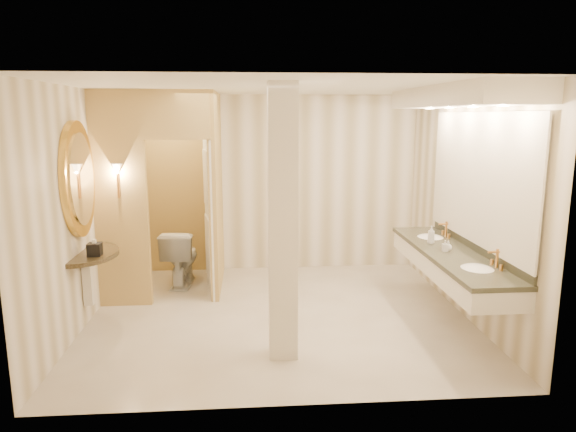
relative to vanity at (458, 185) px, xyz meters
name	(u,v)px	position (x,y,z in m)	size (l,w,h in m)	color
floor	(279,315)	(-1.98, 0.40, -1.63)	(4.50, 4.50, 0.00)	beige
ceiling	(278,87)	(-1.98, 0.40, 1.07)	(4.50, 4.50, 0.00)	white
wall_back	(271,184)	(-1.98, 2.40, -0.28)	(4.50, 0.02, 2.70)	white
wall_front	(293,250)	(-1.98, -1.60, -0.28)	(4.50, 0.02, 2.70)	white
wall_left	(81,209)	(-4.23, 0.40, -0.28)	(0.02, 4.00, 2.70)	white
wall_right	(465,203)	(0.27, 0.40, -0.28)	(0.02, 4.00, 2.70)	white
toilet_closet	(191,192)	(-3.09, 1.37, -0.24)	(1.50, 1.55, 2.70)	tan
wall_sconce	(117,171)	(-3.90, 0.83, 0.10)	(0.14, 0.14, 0.42)	#C0823D
vanity	(458,185)	(0.00, 0.00, 0.00)	(0.75, 2.71, 2.09)	white
console_shelf	(80,211)	(-4.19, 0.26, -0.29)	(0.99, 0.99, 1.94)	black
pillar	(283,225)	(-2.00, -0.65, -0.28)	(0.28, 0.28, 2.70)	white
tissue_box	(95,249)	(-4.02, 0.10, -0.68)	(0.14, 0.14, 0.14)	black
toilet	(181,257)	(-3.30, 1.66, -1.22)	(0.46, 0.80, 0.82)	white
soap_bottle_a	(445,246)	(-0.11, -0.02, -0.69)	(0.06, 0.06, 0.13)	beige
soap_bottle_b	(448,246)	(-0.07, 0.00, -0.70)	(0.09, 0.09, 0.12)	silver
soap_bottle_c	(431,235)	(-0.15, 0.34, -0.64)	(0.08, 0.09, 0.22)	#C6B28C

